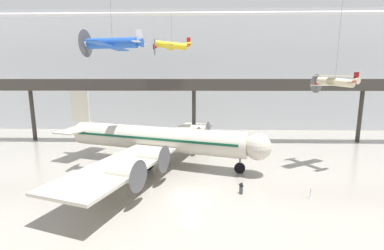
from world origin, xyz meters
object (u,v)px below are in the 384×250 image
at_px(suspended_plane_yellow_lowwing, 172,45).
at_px(stanchion_barrier, 310,195).
at_px(suspended_plane_blue_trainer, 112,43).
at_px(suspended_plane_cream_biplane, 335,82).
at_px(info_sign_pedestal, 241,189).
at_px(airliner_silver_main, 155,139).

bearing_deg(suspended_plane_yellow_lowwing, stanchion_barrier, 121.84).
distance_m(suspended_plane_yellow_lowwing, stanchion_barrier, 30.63).
xyz_separation_m(suspended_plane_blue_trainer, suspended_plane_cream_biplane, (26.52, 3.01, -4.22)).
distance_m(suspended_plane_blue_trainer, suspended_plane_cream_biplane, 27.02).
xyz_separation_m(suspended_plane_yellow_lowwing, suspended_plane_cream_biplane, (21.33, -11.51, -5.86)).
height_order(suspended_plane_blue_trainer, suspended_plane_cream_biplane, suspended_plane_blue_trainer).
xyz_separation_m(stanchion_barrier, info_sign_pedestal, (-6.45, 0.88, 0.13)).
distance_m(stanchion_barrier, info_sign_pedestal, 6.51).
height_order(airliner_silver_main, suspended_plane_cream_biplane, suspended_plane_cream_biplane).
distance_m(airliner_silver_main, info_sign_pedestal, 14.05).
relative_size(stanchion_barrier, info_sign_pedestal, 0.87).
distance_m(suspended_plane_blue_trainer, info_sign_pedestal, 21.03).
xyz_separation_m(suspended_plane_yellow_lowwing, stanchion_barrier, (15.20, -20.80, -16.56)).
bearing_deg(stanchion_barrier, suspended_plane_blue_trainer, 162.86).
bearing_deg(suspended_plane_yellow_lowwing, info_sign_pedestal, 109.38).
bearing_deg(suspended_plane_blue_trainer, stanchion_barrier, 168.17).
bearing_deg(stanchion_barrier, suspended_plane_yellow_lowwing, 126.15).
bearing_deg(suspended_plane_yellow_lowwing, suspended_plane_blue_trainer, 66.01).
xyz_separation_m(airliner_silver_main, suspended_plane_cream_biplane, (22.71, -0.86, 7.61)).
bearing_deg(info_sign_pedestal, suspended_plane_cream_biplane, 6.63).
bearing_deg(suspended_plane_cream_biplane, stanchion_barrier, 117.50).
relative_size(suspended_plane_yellow_lowwing, suspended_plane_cream_biplane, 0.64).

